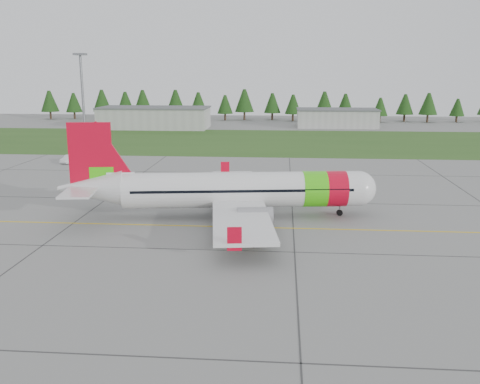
{
  "coord_description": "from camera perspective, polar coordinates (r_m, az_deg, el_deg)",
  "views": [
    {
      "loc": [
        8.72,
        -48.89,
        17.0
      ],
      "look_at": [
        3.98,
        9.3,
        3.71
      ],
      "focal_mm": 40.0,
      "sensor_mm": 36.0,
      "label": 1
    }
  ],
  "objects": [
    {
      "name": "ground",
      "position": [
        52.49,
        -5.19,
        -6.13
      ],
      "size": [
        320.0,
        320.0,
        0.0
      ],
      "primitive_type": "plane",
      "color": "gray",
      "rests_on": "ground"
    },
    {
      "name": "hangar_west",
      "position": [
        164.14,
        -9.09,
        7.77
      ],
      "size": [
        32.0,
        14.0,
        6.0
      ],
      "primitive_type": "cube",
      "color": "#A8A8A3",
      "rests_on": "ground"
    },
    {
      "name": "treeline",
      "position": [
        187.48,
        2.0,
        9.15
      ],
      "size": [
        160.0,
        8.0,
        10.0
      ],
      "primitive_type": null,
      "color": "#1C3F14",
      "rests_on": "ground"
    },
    {
      "name": "hangar_east",
      "position": [
        168.3,
        10.28,
        7.71
      ],
      "size": [
        24.0,
        12.0,
        5.2
      ],
      "primitive_type": "cube",
      "color": "#A8A8A3",
      "rests_on": "ground"
    },
    {
      "name": "taxi_guideline",
      "position": [
        60.01,
        -3.9,
        -3.65
      ],
      "size": [
        120.0,
        0.25,
        0.02
      ],
      "primitive_type": "cube",
      "color": "gold",
      "rests_on": "ground"
    },
    {
      "name": "grass_strip",
      "position": [
        132.28,
        0.84,
        5.45
      ],
      "size": [
        320.0,
        50.0,
        0.03
      ],
      "primitive_type": "cube",
      "color": "#30561E",
      "rests_on": "ground"
    },
    {
      "name": "floodlight_mast",
      "position": [
        114.6,
        -16.37,
        8.81
      ],
      "size": [
        0.5,
        0.5,
        20.0
      ],
      "primitive_type": "cylinder",
      "color": "slate",
      "rests_on": "ground"
    },
    {
      "name": "aircraft",
      "position": [
        62.85,
        -0.61,
        0.2
      ],
      "size": [
        37.27,
        34.63,
        11.31
      ],
      "rotation": [
        0.0,
        0.0,
        0.13
      ],
      "color": "silver",
      "rests_on": "ground"
    },
    {
      "name": "follow_me_car",
      "position": [
        53.17,
        0.26,
        -3.57
      ],
      "size": [
        1.6,
        1.81,
        3.99
      ],
      "primitive_type": "imported",
      "rotation": [
        0.0,
        0.0,
        1.41
      ],
      "color": "#E4AC0C",
      "rests_on": "ground"
    },
    {
      "name": "service_van",
      "position": [
        105.68,
        -17.85,
        4.17
      ],
      "size": [
        1.71,
        1.63,
        4.44
      ],
      "primitive_type": "imported",
      "rotation": [
        0.0,
        0.0,
        -0.12
      ],
      "color": "silver",
      "rests_on": "ground"
    }
  ]
}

